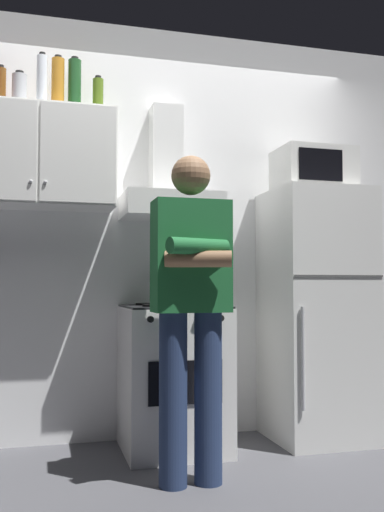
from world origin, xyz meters
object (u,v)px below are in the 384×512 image
at_px(stove_oven, 173,377).
at_px(bottle_canister_steel, 19,90).
at_px(range_hood, 169,188).
at_px(bottle_liquor_amber, 58,84).
at_px(refrigerator, 316,314).
at_px(bottle_vodka_clear, 42,81).
at_px(bottle_beer_brown, 1,87).
at_px(microwave, 313,171).
at_px(bottle_olive_oil, 98,95).
at_px(upper_cabinet, 39,157).
at_px(cooking_pot, 199,295).
at_px(person_standing, 191,302).
at_px(bottle_wine_green, 75,86).

xyz_separation_m(stove_oven, bottle_canister_steel, (-0.92, 0.12, 1.71)).
relative_size(range_hood, bottle_liquor_amber, 2.22).
height_order(refrigerator, bottle_vodka_clear, bottle_vodka_clear).
height_order(stove_oven, bottle_beer_brown, bottle_beer_brown).
relative_size(range_hood, microwave, 1.56).
bearing_deg(bottle_olive_oil, range_hood, 0.55).
xyz_separation_m(bottle_canister_steel, bottle_liquor_amber, (0.22, 0.03, 0.06)).
height_order(upper_cabinet, refrigerator, upper_cabinet).
height_order(cooking_pot, bottle_olive_oil, bottle_olive_oil).
relative_size(refrigerator, person_standing, 0.98).
bearing_deg(stove_oven, range_hood, 90.00).
relative_size(microwave, bottle_beer_brown, 1.90).
xyz_separation_m(person_standing, bottle_canister_steel, (-0.87, 0.72, 1.25)).
bearing_deg(microwave, bottle_beer_brown, 175.67).
height_order(stove_oven, bottle_canister_steel, bottle_canister_steel).
height_order(microwave, person_standing, microwave).
bearing_deg(bottle_wine_green, bottle_olive_oil, -12.82).
bearing_deg(bottle_olive_oil, cooking_pot, -22.55).
distance_m(person_standing, bottle_liquor_amber, 1.64).
height_order(upper_cabinet, bottle_beer_brown, bottle_beer_brown).
relative_size(cooking_pot, bottle_canister_steel, 1.32).
bearing_deg(upper_cabinet, person_standing, -44.26).
relative_size(bottle_canister_steel, bottle_olive_oil, 0.92).
relative_size(microwave, bottle_olive_oil, 2.13).
distance_m(bottle_wine_green, bottle_canister_steel, 0.33).
distance_m(person_standing, cooking_pot, 0.52).
relative_size(upper_cabinet, microwave, 1.88).
xyz_separation_m(bottle_wine_green, bottle_vodka_clear, (-0.19, -0.05, -0.01)).
height_order(bottle_vodka_clear, bottle_liquor_amber, bottle_liquor_amber).
distance_m(cooking_pot, bottle_beer_brown, 1.72).
distance_m(microwave, bottle_vodka_clear, 1.80).
bearing_deg(bottle_olive_oil, bottle_canister_steel, -179.43).
distance_m(refrigerator, bottle_olive_oil, 1.95).
xyz_separation_m(bottle_vodka_clear, bottle_liquor_amber, (0.09, 0.04, 0.00)).
bearing_deg(upper_cabinet, microwave, -3.48).
bearing_deg(refrigerator, bottle_liquor_amber, 175.01).
bearing_deg(bottle_beer_brown, range_hood, -2.34).
distance_m(upper_cabinet, bottle_vodka_clear, 0.46).
bearing_deg(bottle_liquor_amber, bottle_canister_steel, -173.19).
bearing_deg(bottle_wine_green, microwave, -5.01).
distance_m(stove_oven, microwave, 1.62).
bearing_deg(upper_cabinet, stove_oven, -8.90).
height_order(upper_cabinet, microwave, upper_cabinet).
xyz_separation_m(bottle_canister_steel, bottle_vodka_clear, (0.13, -0.01, 0.06)).
bearing_deg(person_standing, refrigerator, 31.23).
distance_m(range_hood, microwave, 0.97).
xyz_separation_m(cooking_pot, bottle_olive_oil, (-0.58, 0.24, 1.23)).
bearing_deg(person_standing, cooking_pot, 69.70).
bearing_deg(bottle_olive_oil, bottle_vodka_clear, -176.76).
relative_size(upper_cabinet, stove_oven, 1.03).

